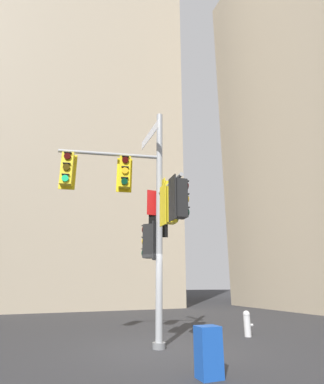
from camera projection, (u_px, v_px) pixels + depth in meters
ground at (159, 349)px, 7.93m from camera, size 120.00×120.00×0.00m
building_mid_block at (73, 92)px, 31.15m from camera, size 17.08×17.08×41.84m
signal_pole_assembly at (146, 202)px, 8.76m from camera, size 3.63×2.73×7.14m
fire_hydrant at (247, 323)px, 9.84m from camera, size 0.33×0.23×0.81m
newspaper_box at (209, 352)px, 5.60m from camera, size 0.45×0.36×0.90m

